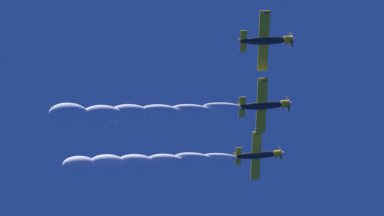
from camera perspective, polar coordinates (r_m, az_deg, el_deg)
airplane_lead at (r=86.44m, az=7.01°, el=-4.90°), size 7.72×8.24×2.62m
airplane_left_wingman at (r=79.06m, az=7.61°, el=0.27°), size 7.73×8.23×2.76m
airplane_right_wingman at (r=77.37m, az=7.84°, el=7.01°), size 7.71×8.24×2.59m
smoke_trail_lead at (r=84.92m, az=-7.02°, el=-5.68°), size 24.44×15.86×4.40m
smoke_trail_left_wingman at (r=77.50m, az=-7.71°, el=-0.47°), size 24.40×16.27×4.54m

